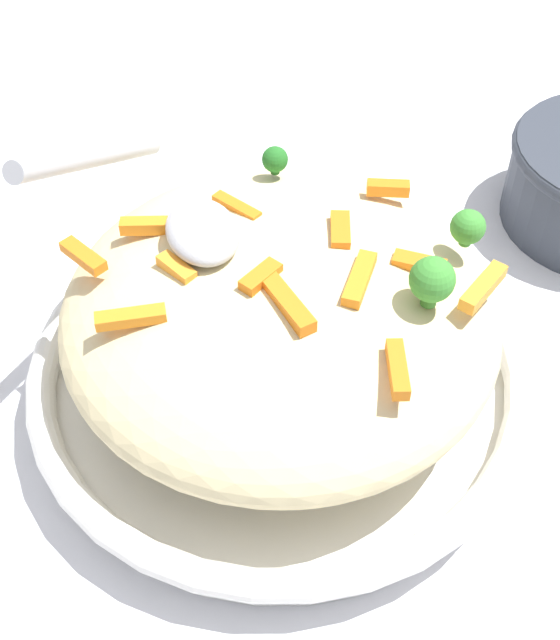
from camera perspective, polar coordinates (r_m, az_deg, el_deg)
ground_plane at (r=0.55m, az=0.00°, el=-5.04°), size 2.40×2.40×0.00m
serving_bowl at (r=0.54m, az=0.00°, el=-3.62°), size 0.31×0.31×0.04m
pasta_mound at (r=0.50m, az=0.00°, el=0.46°), size 0.26×0.25×0.08m
carrot_piece_0 at (r=0.47m, az=-6.85°, el=3.39°), size 0.03×0.02×0.01m
carrot_piece_1 at (r=0.49m, az=4.01°, el=5.89°), size 0.03×0.02×0.01m
carrot_piece_2 at (r=0.49m, az=-12.88°, el=4.15°), size 0.03×0.02×0.01m
carrot_piece_3 at (r=0.45m, az=-9.84°, el=0.18°), size 0.01×0.04×0.01m
carrot_piece_4 at (r=0.46m, az=-1.28°, el=2.83°), size 0.02×0.03×0.01m
carrot_piece_5 at (r=0.48m, az=9.17°, el=3.70°), size 0.03×0.03×0.01m
carrot_piece_6 at (r=0.51m, az=-2.87°, el=7.44°), size 0.03×0.02×0.01m
carrot_piece_7 at (r=0.53m, az=7.16°, el=8.66°), size 0.02×0.03×0.01m
carrot_piece_8 at (r=0.42m, az=7.78°, el=-3.24°), size 0.03×0.02×0.01m
carrot_piece_9 at (r=0.44m, az=0.50°, el=1.08°), size 0.04×0.02×0.01m
carrot_piece_10 at (r=0.50m, az=-8.55°, el=6.18°), size 0.02×0.04×0.01m
carrot_piece_11 at (r=0.47m, az=13.28°, el=2.12°), size 0.03×0.04×0.01m
carrot_piece_12 at (r=0.46m, az=5.27°, el=2.73°), size 0.04×0.03×0.01m
broccoli_floret_0 at (r=0.49m, az=12.31°, el=6.01°), size 0.02×0.02×0.02m
broccoli_floret_1 at (r=0.53m, az=-0.33°, el=10.55°), size 0.02×0.02×0.02m
broccoli_floret_2 at (r=0.45m, az=10.02°, el=2.61°), size 0.02×0.02×0.03m
serving_spoon at (r=0.48m, az=-7.58°, el=7.44°), size 0.12×0.12×0.08m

